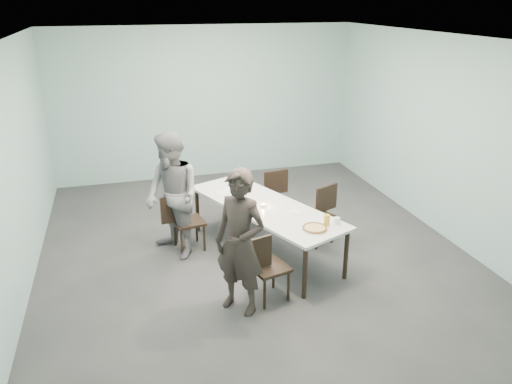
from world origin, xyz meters
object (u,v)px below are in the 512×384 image
object	(u,v)px
chair_far_right	(270,193)
diner_near	(240,243)
tealight	(263,206)
pizza	(315,228)
beer_glass	(327,220)
water_tumbler	(337,221)
chair_near_left	(264,264)
amber_tumbler	(237,190)
side_plate	(295,212)
chair_near_right	(321,210)
chair_far_left	(183,218)
diner_far	(172,196)
table	(265,209)

from	to	relation	value
chair_far_right	diner_near	size ratio (longest dim) A/B	0.50
chair_far_right	tealight	distance (m)	1.22
pizza	beer_glass	bearing A→B (deg)	20.13
water_tumbler	tealight	distance (m)	1.10
chair_near_left	amber_tumbler	xyz separation A→B (m)	(0.10, 1.74, 0.29)
pizza	beer_glass	size ratio (longest dim) A/B	2.27
diner_near	side_plate	size ratio (longest dim) A/B	9.73
side_plate	chair_near_right	bearing A→B (deg)	39.76
chair_near_right	pizza	xyz separation A→B (m)	(-0.55, -1.07, 0.27)
chair_far_left	tealight	xyz separation A→B (m)	(1.06, -0.48, 0.27)
chair_near_left	chair_far_right	distance (m)	2.34
chair_far_left	side_plate	xyz separation A→B (m)	(1.44, -0.77, 0.25)
pizza	water_tumbler	size ratio (longest dim) A/B	3.78
diner_far	pizza	world-z (taller)	diner_far
table	chair_far_right	world-z (taller)	chair_far_right
beer_glass	amber_tumbler	bearing A→B (deg)	120.39
chair_near_right	chair_far_left	bearing A→B (deg)	-31.62
side_plate	tealight	distance (m)	0.47
beer_glass	amber_tumbler	xyz separation A→B (m)	(-0.83, 1.42, -0.03)
table	amber_tumbler	distance (m)	0.63
water_tumbler	chair_far_right	bearing A→B (deg)	99.49
beer_glass	water_tumbler	distance (m)	0.15
chair_near_right	chair_far_right	distance (m)	1.04
amber_tumbler	tealight	bearing A→B (deg)	-70.38
tealight	water_tumbler	bearing A→B (deg)	-46.14
beer_glass	side_plate	bearing A→B (deg)	115.25
chair_far_left	water_tumbler	size ratio (longest dim) A/B	9.67
water_tumbler	tealight	world-z (taller)	water_tumbler
chair_far_right	amber_tumbler	world-z (taller)	chair_far_right
chair_far_right	pizza	distance (m)	1.99
beer_glass	amber_tumbler	world-z (taller)	beer_glass
beer_glass	diner_far	bearing A→B (deg)	147.18
chair_far_right	diner_near	world-z (taller)	diner_near
table	pizza	bearing A→B (deg)	-68.07
chair_far_right	water_tumbler	size ratio (longest dim) A/B	9.67
table	chair_far_left	size ratio (longest dim) A/B	3.16
diner_far	tealight	bearing A→B (deg)	46.63
chair_near_left	water_tumbler	xyz separation A→B (m)	(1.08, 0.32, 0.29)
side_plate	water_tumbler	bearing A→B (deg)	-52.18
table	diner_near	distance (m)	1.45
chair_far_left	side_plate	size ratio (longest dim) A/B	4.83
diner_far	chair_near_right	bearing A→B (deg)	59.31
diner_far	diner_near	bearing A→B (deg)	-6.14
amber_tumbler	table	bearing A→B (deg)	-64.39
pizza	diner_near	bearing A→B (deg)	-162.45
chair_near_left	chair_far_left	world-z (taller)	same
pizza	tealight	world-z (taller)	tealight
pizza	side_plate	xyz separation A→B (m)	(-0.05, 0.58, -0.01)
chair_near_left	water_tumbler	size ratio (longest dim) A/B	9.67
amber_tumbler	side_plate	bearing A→B (deg)	-56.98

